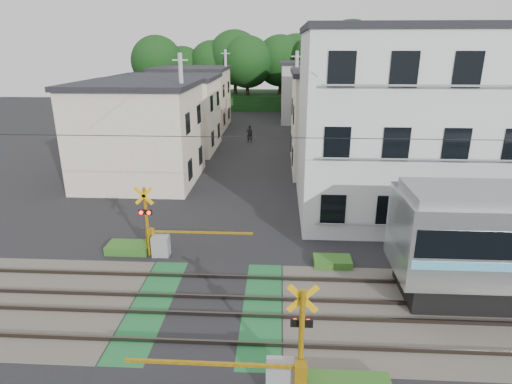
# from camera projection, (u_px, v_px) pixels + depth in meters

# --- Properties ---
(ground) EXTENTS (120.00, 120.00, 0.00)m
(ground) POSITION_uv_depth(u_px,v_px,m) (206.00, 307.00, 14.49)
(ground) COLOR black
(track_bed) EXTENTS (120.00, 120.00, 0.14)m
(track_bed) POSITION_uv_depth(u_px,v_px,m) (206.00, 306.00, 14.48)
(track_bed) COLOR #47423A
(track_bed) RESTS_ON ground
(crossing_signal_near) EXTENTS (4.74, 0.65, 3.09)m
(crossing_signal_near) POSITION_uv_depth(u_px,v_px,m) (284.00, 370.00, 10.67)
(crossing_signal_near) COLOR #EEA90C
(crossing_signal_near) RESTS_ON ground
(crossing_signal_far) EXTENTS (4.74, 0.65, 3.09)m
(crossing_signal_far) POSITION_uv_depth(u_px,v_px,m) (159.00, 240.00, 17.84)
(crossing_signal_far) COLOR #EEA90C
(crossing_signal_far) RESTS_ON ground
(apartment_block) EXTENTS (10.20, 8.36, 9.30)m
(apartment_block) POSITION_uv_depth(u_px,v_px,m) (402.00, 124.00, 21.49)
(apartment_block) COLOR silver
(apartment_block) RESTS_ON ground
(houses_row) EXTENTS (22.07, 31.35, 6.80)m
(houses_row) POSITION_uv_depth(u_px,v_px,m) (256.00, 107.00, 37.89)
(houses_row) COLOR beige
(houses_row) RESTS_ON ground
(tree_hill) EXTENTS (40.00, 12.86, 11.63)m
(tree_hill) POSITION_uv_depth(u_px,v_px,m) (272.00, 68.00, 58.12)
(tree_hill) COLOR #133612
(tree_hill) RESTS_ON ground
(catenary) EXTENTS (60.00, 5.04, 7.00)m
(catenary) POSITION_uv_depth(u_px,v_px,m) (397.00, 208.00, 13.00)
(catenary) COLOR #2D2D33
(catenary) RESTS_ON ground
(utility_poles) EXTENTS (7.90, 42.00, 8.00)m
(utility_poles) POSITION_uv_depth(u_px,v_px,m) (238.00, 101.00, 34.94)
(utility_poles) COLOR #A5A5A0
(utility_poles) RESTS_ON ground
(pedestrian) EXTENTS (0.66, 0.52, 1.57)m
(pedestrian) POSITION_uv_depth(u_px,v_px,m) (250.00, 134.00, 38.81)
(pedestrian) COLOR black
(pedestrian) RESTS_ON ground
(weed_patches) EXTENTS (10.25, 8.80, 0.40)m
(weed_patches) POSITION_uv_depth(u_px,v_px,m) (258.00, 305.00, 14.25)
(weed_patches) COLOR #2D5E1E
(weed_patches) RESTS_ON ground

